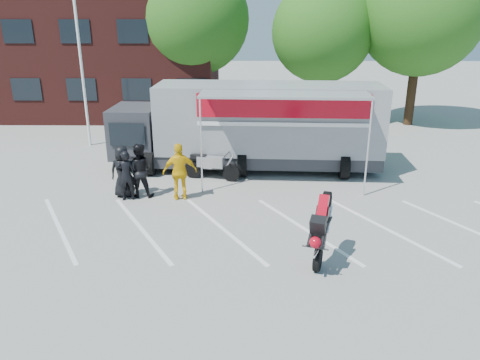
{
  "coord_description": "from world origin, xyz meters",
  "views": [
    {
      "loc": [
        0.84,
        -11.37,
        5.99
      ],
      "look_at": [
        0.71,
        1.59,
        1.3
      ],
      "focal_mm": 35.0,
      "sensor_mm": 36.0,
      "label": 1
    }
  ],
  "objects_px": {
    "flagpole": "(84,34)",
    "parked_motorcycle": "(212,179)",
    "tree_right": "(421,13)",
    "spectator_leather_a": "(123,172)",
    "tree_mid": "(322,32)",
    "stunt_bike_rider": "(322,258)",
    "tree_left": "(194,19)",
    "spectator_leather_c": "(139,170)",
    "transporter_truck": "(255,168)",
    "spectator_hivis": "(180,172)",
    "spectator_leather_b": "(126,176)"
  },
  "relations": [
    {
      "from": "transporter_truck",
      "to": "spectator_leather_c",
      "type": "distance_m",
      "value": 5.13
    },
    {
      "from": "spectator_leather_c",
      "to": "spectator_leather_b",
      "type": "bearing_deg",
      "value": 39.47
    },
    {
      "from": "spectator_leather_a",
      "to": "flagpole",
      "type": "bearing_deg",
      "value": -61.91
    },
    {
      "from": "transporter_truck",
      "to": "parked_motorcycle",
      "type": "distance_m",
      "value": 2.14
    },
    {
      "from": "flagpole",
      "to": "spectator_leather_c",
      "type": "height_order",
      "value": "flagpole"
    },
    {
      "from": "tree_left",
      "to": "spectator_leather_b",
      "type": "xyz_separation_m",
      "value": [
        -1.09,
        -12.79,
        -4.71
      ]
    },
    {
      "from": "spectator_leather_a",
      "to": "transporter_truck",
      "type": "bearing_deg",
      "value": -142.44
    },
    {
      "from": "transporter_truck",
      "to": "spectator_hivis",
      "type": "distance_m",
      "value": 4.31
    },
    {
      "from": "tree_left",
      "to": "transporter_truck",
      "type": "xyz_separation_m",
      "value": [
        3.28,
        -9.41,
        -5.57
      ]
    },
    {
      "from": "flagpole",
      "to": "spectator_leather_b",
      "type": "height_order",
      "value": "flagpole"
    },
    {
      "from": "parked_motorcycle",
      "to": "spectator_leather_a",
      "type": "bearing_deg",
      "value": 135.37
    },
    {
      "from": "tree_mid",
      "to": "spectator_leather_a",
      "type": "distance_m",
      "value": 14.72
    },
    {
      "from": "tree_right",
      "to": "stunt_bike_rider",
      "type": "bearing_deg",
      "value": -115.21
    },
    {
      "from": "tree_right",
      "to": "spectator_hivis",
      "type": "relative_size",
      "value": 4.7
    },
    {
      "from": "tree_right",
      "to": "flagpole",
      "type": "bearing_deg",
      "value": -164.52
    },
    {
      "from": "flagpole",
      "to": "parked_motorcycle",
      "type": "bearing_deg",
      "value": -39.06
    },
    {
      "from": "flagpole",
      "to": "spectator_leather_b",
      "type": "xyz_separation_m",
      "value": [
        3.15,
        -6.79,
        -4.2
      ]
    },
    {
      "from": "tree_mid",
      "to": "stunt_bike_rider",
      "type": "height_order",
      "value": "tree_mid"
    },
    {
      "from": "tree_mid",
      "to": "spectator_leather_a",
      "type": "xyz_separation_m",
      "value": [
        -8.27,
        -11.49,
        -4.05
      ]
    },
    {
      "from": "tree_left",
      "to": "transporter_truck",
      "type": "distance_m",
      "value": 11.41
    },
    {
      "from": "stunt_bike_rider",
      "to": "tree_left",
      "type": "bearing_deg",
      "value": 125.42
    },
    {
      "from": "tree_left",
      "to": "flagpole",
      "type": "bearing_deg",
      "value": -125.28
    },
    {
      "from": "flagpole",
      "to": "parked_motorcycle",
      "type": "height_order",
      "value": "flagpole"
    },
    {
      "from": "parked_motorcycle",
      "to": "tree_mid",
      "type": "bearing_deg",
      "value": -14.42
    },
    {
      "from": "tree_left",
      "to": "tree_mid",
      "type": "height_order",
      "value": "tree_left"
    },
    {
      "from": "tree_right",
      "to": "parked_motorcycle",
      "type": "relative_size",
      "value": 4.12
    },
    {
      "from": "parked_motorcycle",
      "to": "spectator_leather_b",
      "type": "relative_size",
      "value": 1.29
    },
    {
      "from": "tree_right",
      "to": "transporter_truck",
      "type": "distance_m",
      "value": 13.16
    },
    {
      "from": "tree_mid",
      "to": "parked_motorcycle",
      "type": "xyz_separation_m",
      "value": [
        -5.38,
        -9.76,
        -4.94
      ]
    },
    {
      "from": "tree_right",
      "to": "stunt_bike_rider",
      "type": "height_order",
      "value": "tree_right"
    },
    {
      "from": "spectator_leather_b",
      "to": "tree_mid",
      "type": "bearing_deg",
      "value": -137.43
    },
    {
      "from": "tree_right",
      "to": "spectator_hivis",
      "type": "distance_m",
      "value": 16.66
    },
    {
      "from": "flagpole",
      "to": "tree_right",
      "type": "bearing_deg",
      "value": 15.48
    },
    {
      "from": "spectator_leather_b",
      "to": "spectator_leather_c",
      "type": "height_order",
      "value": "spectator_leather_c"
    },
    {
      "from": "spectator_hivis",
      "to": "flagpole",
      "type": "bearing_deg",
      "value": -65.4
    },
    {
      "from": "parked_motorcycle",
      "to": "spectator_leather_c",
      "type": "bearing_deg",
      "value": 140.84
    },
    {
      "from": "spectator_leather_a",
      "to": "spectator_leather_b",
      "type": "xyz_separation_m",
      "value": [
        0.18,
        -0.3,
        -0.04
      ]
    },
    {
      "from": "tree_right",
      "to": "parked_motorcycle",
      "type": "xyz_separation_m",
      "value": [
        -10.38,
        -9.26,
        -5.88
      ]
    },
    {
      "from": "spectator_leather_a",
      "to": "spectator_hivis",
      "type": "xyz_separation_m",
      "value": [
        1.96,
        -0.23,
        0.08
      ]
    },
    {
      "from": "transporter_truck",
      "to": "parked_motorcycle",
      "type": "relative_size",
      "value": 4.78
    },
    {
      "from": "spectator_leather_b",
      "to": "spectator_hivis",
      "type": "distance_m",
      "value": 1.79
    },
    {
      "from": "flagpole",
      "to": "spectator_leather_a",
      "type": "distance_m",
      "value": 8.26
    },
    {
      "from": "transporter_truck",
      "to": "stunt_bike_rider",
      "type": "relative_size",
      "value": 5.31
    },
    {
      "from": "tree_mid",
      "to": "spectator_leather_c",
      "type": "height_order",
      "value": "tree_mid"
    },
    {
      "from": "spectator_leather_c",
      "to": "stunt_bike_rider",
      "type": "bearing_deg",
      "value": 142.74
    },
    {
      "from": "tree_left",
      "to": "transporter_truck",
      "type": "height_order",
      "value": "tree_left"
    },
    {
      "from": "spectator_leather_b",
      "to": "spectator_leather_c",
      "type": "xyz_separation_m",
      "value": [
        0.37,
        0.31,
        0.08
      ]
    },
    {
      "from": "spectator_leather_c",
      "to": "spectator_hivis",
      "type": "height_order",
      "value": "spectator_hivis"
    },
    {
      "from": "spectator_hivis",
      "to": "transporter_truck",
      "type": "bearing_deg",
      "value": -139.79
    },
    {
      "from": "tree_left",
      "to": "transporter_truck",
      "type": "relative_size",
      "value": 0.82
    }
  ]
}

